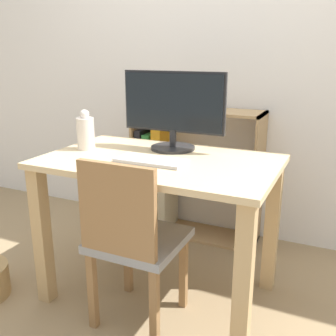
# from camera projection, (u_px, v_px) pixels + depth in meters

# --- Properties ---
(ground_plane) EXTENTS (10.00, 10.00, 0.00)m
(ground_plane) POSITION_uv_depth(u_px,v_px,m) (160.00, 292.00, 2.15)
(ground_plane) COLOR #997F5B
(wall_back) EXTENTS (8.00, 0.05, 2.60)m
(wall_back) POSITION_uv_depth(u_px,v_px,m) (221.00, 46.00, 2.59)
(wall_back) COLOR white
(wall_back) RESTS_ON ground_plane
(desk) EXTENTS (1.15, 0.71, 0.76)m
(desk) POSITION_uv_depth(u_px,v_px,m) (160.00, 188.00, 1.98)
(desk) COLOR #D8BC8C
(desk) RESTS_ON ground_plane
(monitor) EXTENTS (0.57, 0.24, 0.41)m
(monitor) POSITION_uv_depth(u_px,v_px,m) (173.00, 107.00, 2.05)
(monitor) COLOR #232326
(monitor) RESTS_ON desk
(keyboard) EXTENTS (0.34, 0.15, 0.02)m
(keyboard) POSITION_uv_depth(u_px,v_px,m) (151.00, 161.00, 1.87)
(keyboard) COLOR #B2B2B7
(keyboard) RESTS_ON desk
(vase) EXTENTS (0.09, 0.09, 0.21)m
(vase) POSITION_uv_depth(u_px,v_px,m) (86.00, 132.00, 2.09)
(vase) COLOR silver
(vase) RESTS_ON desk
(chair) EXTENTS (0.40, 0.40, 0.84)m
(chair) POSITION_uv_depth(u_px,v_px,m) (132.00, 238.00, 1.78)
(chair) COLOR gray
(chair) RESTS_ON ground_plane
(bookshelf) EXTENTS (0.89, 0.28, 0.90)m
(bookshelf) POSITION_uv_depth(u_px,v_px,m) (174.00, 177.00, 2.80)
(bookshelf) COLOR tan
(bookshelf) RESTS_ON ground_plane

